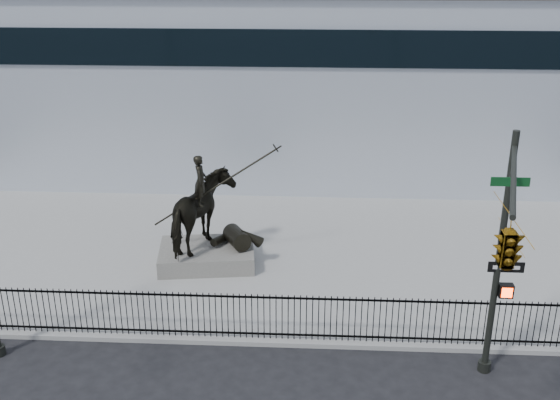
{
  "coord_description": "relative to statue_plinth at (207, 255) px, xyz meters",
  "views": [
    {
      "loc": [
        2.07,
        -15.48,
        11.29
      ],
      "look_at": [
        0.92,
        6.0,
        2.75
      ],
      "focal_mm": 42.0,
      "sensor_mm": 36.0,
      "label": 1
    }
  ],
  "objects": [
    {
      "name": "equestrian_statue",
      "position": [
        0.07,
        0.01,
        1.67
      ],
      "size": [
        4.37,
        3.0,
        3.73
      ],
      "rotation": [
        0.0,
        0.0,
        0.13
      ],
      "color": "black",
      "rests_on": "statue_plinth"
    },
    {
      "name": "ground",
      "position": [
        1.79,
        -6.05,
        -0.47
      ],
      "size": [
        120.0,
        120.0,
        0.0
      ],
      "primitive_type": "plane",
      "color": "black",
      "rests_on": "ground"
    },
    {
      "name": "statue_plinth",
      "position": [
        0.0,
        0.0,
        0.0
      ],
      "size": [
        3.71,
        2.79,
        0.64
      ],
      "primitive_type": "cube",
      "rotation": [
        0.0,
        0.0,
        0.13
      ],
      "color": "#605D58",
      "rests_on": "plaza"
    },
    {
      "name": "building",
      "position": [
        1.79,
        13.95,
        4.03
      ],
      "size": [
        44.0,
        14.0,
        9.0
      ],
      "primitive_type": "cube",
      "color": "silver",
      "rests_on": "ground"
    },
    {
      "name": "picket_fence",
      "position": [
        1.79,
        -4.8,
        0.43
      ],
      "size": [
        22.1,
        0.1,
        1.5
      ],
      "color": "black",
      "rests_on": "plaza"
    },
    {
      "name": "traffic_signal_right",
      "position": [
        8.25,
        -8.05,
        4.38
      ],
      "size": [
        2.17,
        6.86,
        7.0
      ],
      "color": "black",
      "rests_on": "ground"
    },
    {
      "name": "plaza",
      "position": [
        1.79,
        0.95,
        -0.4
      ],
      "size": [
        30.0,
        12.0,
        0.15
      ],
      "primitive_type": "cube",
      "color": "gray",
      "rests_on": "ground"
    }
  ]
}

